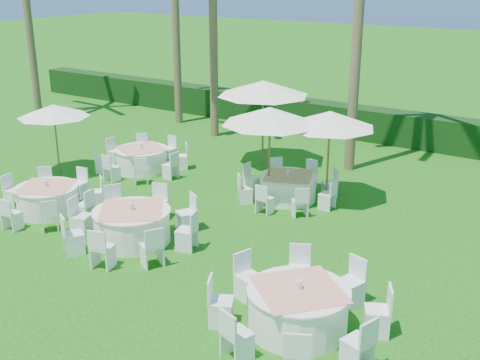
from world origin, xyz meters
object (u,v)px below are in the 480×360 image
(banquet_table_c, at_px, (298,308))
(banquet_table_d, at_px, (142,159))
(umbrella_c, at_px, (263,88))
(banquet_table_a, at_px, (48,199))
(umbrella_b, at_px, (270,116))
(umbrella_a, at_px, (53,111))
(umbrella_d, at_px, (330,119))
(banquet_table_b, at_px, (132,225))
(banquet_table_e, at_px, (288,187))

(banquet_table_c, height_order, banquet_table_d, banquet_table_c)
(umbrella_c, bearing_deg, banquet_table_a, -111.05)
(banquet_table_c, bearing_deg, umbrella_b, 125.64)
(banquet_table_d, relative_size, umbrella_a, 1.33)
(banquet_table_d, xyz_separation_m, umbrella_a, (-2.01, -1.69, 1.66))
(umbrella_c, xyz_separation_m, umbrella_d, (3.28, -1.89, -0.22))
(banquet_table_a, relative_size, umbrella_d, 1.14)
(banquet_table_d, distance_m, umbrella_c, 4.56)
(banquet_table_b, distance_m, banquet_table_c, 5.22)
(umbrella_b, bearing_deg, banquet_table_c, -54.36)
(banquet_table_d, bearing_deg, umbrella_d, 7.69)
(banquet_table_a, relative_size, banquet_table_d, 0.99)
(umbrella_b, height_order, umbrella_d, umbrella_b)
(umbrella_a, relative_size, umbrella_b, 0.84)
(banquet_table_b, bearing_deg, umbrella_c, 94.72)
(banquet_table_a, height_order, banquet_table_b, banquet_table_b)
(umbrella_c, bearing_deg, banquet_table_d, -137.09)
(banquet_table_d, bearing_deg, banquet_table_c, -31.59)
(banquet_table_e, bearing_deg, umbrella_a, -164.42)
(banquet_table_a, bearing_deg, banquet_table_c, -8.39)
(umbrella_b, bearing_deg, banquet_table_e, 37.08)
(banquet_table_a, distance_m, banquet_table_d, 4.08)
(banquet_table_b, relative_size, umbrella_d, 1.25)
(banquet_table_b, xyz_separation_m, umbrella_b, (1.31, 4.17, 2.02))
(banquet_table_a, distance_m, umbrella_c, 7.60)
(banquet_table_b, bearing_deg, banquet_table_d, 129.98)
(banquet_table_b, distance_m, umbrella_a, 6.26)
(banquet_table_a, distance_m, umbrella_a, 3.72)
(umbrella_c, bearing_deg, umbrella_b, -55.44)
(banquet_table_d, height_order, umbrella_c, umbrella_c)
(banquet_table_c, distance_m, banquet_table_d, 10.09)
(banquet_table_d, height_order, banquet_table_e, banquet_table_d)
(banquet_table_c, relative_size, umbrella_d, 1.25)
(banquet_table_a, relative_size, umbrella_a, 1.31)
(banquet_table_a, relative_size, banquet_table_e, 1.03)
(banquet_table_e, xyz_separation_m, umbrella_d, (0.96, 0.51, 1.99))
(umbrella_b, bearing_deg, umbrella_d, 30.92)
(banquet_table_b, xyz_separation_m, umbrella_d, (2.71, 5.01, 1.94))
(banquet_table_c, height_order, banquet_table_e, banquet_table_c)
(banquet_table_e, bearing_deg, banquet_table_b, -111.19)
(banquet_table_a, relative_size, umbrella_b, 1.10)
(banquet_table_a, distance_m, banquet_table_e, 6.61)
(banquet_table_e, distance_m, umbrella_d, 2.26)
(umbrella_b, bearing_deg, banquet_table_d, -179.99)
(banquet_table_b, bearing_deg, banquet_table_c, -12.33)
(umbrella_c, distance_m, umbrella_d, 3.79)
(banquet_table_c, height_order, umbrella_a, umbrella_a)
(banquet_table_d, distance_m, banquet_table_e, 5.26)
(banquet_table_a, height_order, banquet_table_e, banquet_table_a)
(banquet_table_b, distance_m, umbrella_b, 4.82)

